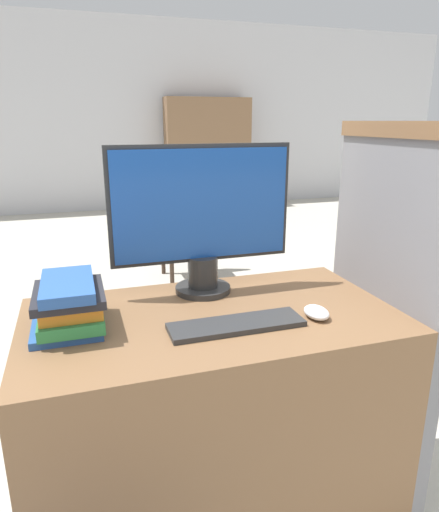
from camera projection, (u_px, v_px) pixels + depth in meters
The scene contains 9 objects.
wall_back at pixel (94, 116), 6.74m from camera, with size 12.00×0.06×2.80m.
desk at pixel (213, 421), 1.51m from camera, with size 1.14×0.63×0.77m.
carrel_divider at pixel (381, 321), 1.57m from camera, with size 0.07×0.56×1.34m.
monitor at pixel (202, 218), 1.52m from camera, with size 0.62×0.19×0.50m.
keyboard at pixel (236, 325), 1.31m from camera, with size 0.39×0.12×0.02m.
mouse at pixel (316, 312), 1.38m from camera, with size 0.07×0.10×0.03m.
book_stack at pixel (69, 305), 1.29m from camera, with size 0.20×0.26×0.15m.
far_chair at pixel (186, 218), 3.97m from camera, with size 0.44×0.44×0.94m.
bookshelf_far at pixel (208, 154), 7.17m from camera, with size 1.33×0.32×1.68m.
Camera 1 is at (-0.37, -0.92, 1.34)m, focal length 32.00 mm.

